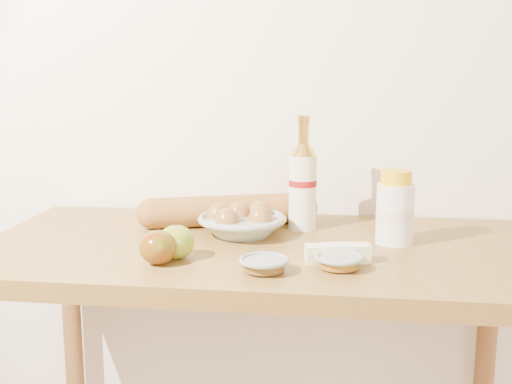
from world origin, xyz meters
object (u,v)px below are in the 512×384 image
baguette (229,210)px  cream_bottle (395,210)px  bourbon_bottle (303,184)px  table (258,298)px  egg_bowl (242,223)px

baguette → cream_bottle: bearing=-33.7°
bourbon_bottle → cream_bottle: bourbon_bottle is taller
bourbon_bottle → baguette: (-0.18, 0.01, -0.07)m
table → baguette: bearing=120.8°
egg_bowl → baguette: bearing=117.5°
baguette → table: bearing=-77.2°
table → egg_bowl: 0.17m
bourbon_bottle → cream_bottle: 0.23m
table → baguette: 0.24m
egg_bowl → table: bearing=-55.3°
bourbon_bottle → egg_bowl: (-0.13, -0.08, -0.08)m
table → cream_bottle: (0.29, 0.04, 0.20)m
cream_bottle → egg_bowl: (-0.34, 0.02, -0.05)m
table → bourbon_bottle: 0.29m
table → egg_bowl: egg_bowl is taller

